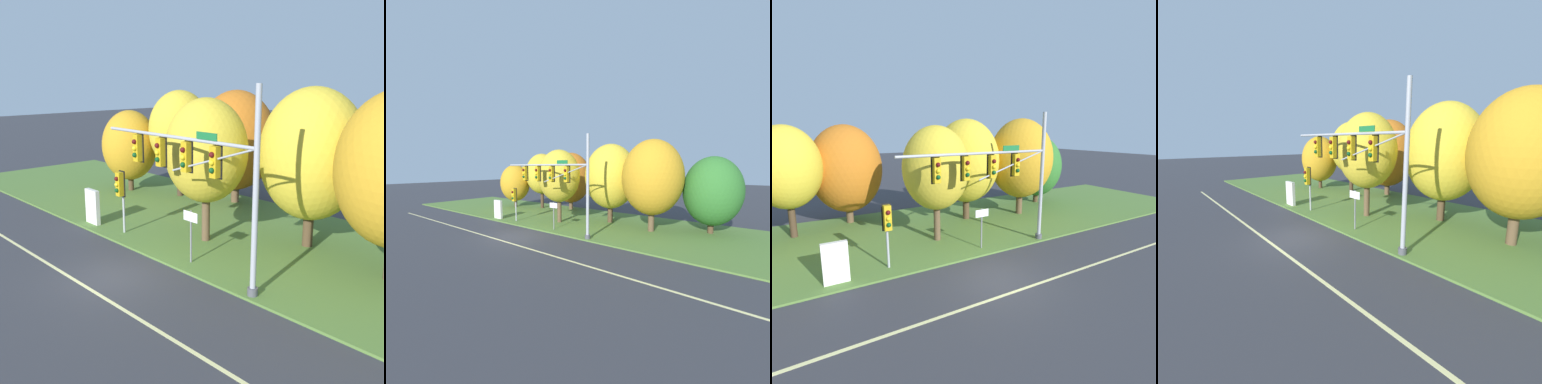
# 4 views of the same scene
# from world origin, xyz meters

# --- Properties ---
(ground_plane) EXTENTS (160.00, 160.00, 0.00)m
(ground_plane) POSITION_xyz_m (0.00, 0.00, 0.00)
(ground_plane) COLOR #333338
(lane_stripe) EXTENTS (36.00, 0.16, 0.01)m
(lane_stripe) POSITION_xyz_m (0.00, -1.20, 0.00)
(lane_stripe) COLOR beige
(lane_stripe) RESTS_ON ground
(grass_verge) EXTENTS (48.00, 11.50, 0.10)m
(grass_verge) POSITION_xyz_m (0.00, 8.25, 0.05)
(grass_verge) COLOR #517533
(grass_verge) RESTS_ON ground
(traffic_signal_mast) EXTENTS (9.17, 0.49, 7.69)m
(traffic_signal_mast) POSITION_xyz_m (2.22, 2.86, 4.53)
(traffic_signal_mast) COLOR #9EA0A5
(traffic_signal_mast) RESTS_ON grass_verge
(pedestrian_signal_near_kerb) EXTENTS (0.46, 0.55, 3.26)m
(pedestrian_signal_near_kerb) POSITION_xyz_m (-4.07, 3.44, 2.48)
(pedestrian_signal_near_kerb) COLOR #9EA0A5
(pedestrian_signal_near_kerb) RESTS_ON grass_verge
(route_sign_post) EXTENTS (0.85, 0.08, 2.33)m
(route_sign_post) POSITION_xyz_m (1.27, 3.38, 1.65)
(route_sign_post) COLOR slate
(route_sign_post) RESTS_ON grass_verge
(tree_nearest_road) EXTENTS (3.86, 3.86, 5.60)m
(tree_nearest_road) POSITION_xyz_m (-11.54, 9.39, 3.28)
(tree_nearest_road) COLOR #4C3823
(tree_nearest_road) RESTS_ON grass_verge
(tree_left_of_mast) EXTENTS (4.11, 4.11, 7.00)m
(tree_left_of_mast) POSITION_xyz_m (-8.01, 10.91, 4.51)
(tree_left_of_mast) COLOR #423021
(tree_left_of_mast) RESTS_ON grass_verge
(tree_behind_signpost) EXTENTS (4.97, 4.97, 7.07)m
(tree_behind_signpost) POSITION_xyz_m (-4.35, 12.38, 4.05)
(tree_behind_signpost) COLOR brown
(tree_behind_signpost) RESTS_ON grass_verge
(tree_mid_verge) EXTENTS (3.99, 3.99, 6.95)m
(tree_mid_verge) POSITION_xyz_m (-0.35, 5.87, 4.54)
(tree_mid_verge) COLOR brown
(tree_mid_verge) RESTS_ON grass_verge
(tree_tall_centre) EXTENTS (4.90, 4.90, 7.48)m
(tree_tall_centre) POSITION_xyz_m (3.51, 8.89, 4.50)
(tree_tall_centre) COLOR #4C3823
(tree_tall_centre) RESTS_ON grass_verge
(tree_right_far) EXTENTS (4.95, 4.95, 7.56)m
(tree_right_far) POSITION_xyz_m (7.99, 8.00, 4.55)
(tree_right_far) COLOR brown
(tree_right_far) RESTS_ON grass_verge
(tree_furthest_back) EXTENTS (4.42, 4.42, 6.16)m
(tree_furthest_back) POSITION_xyz_m (12.02, 10.34, 3.49)
(tree_furthest_back) COLOR #4C3823
(tree_furthest_back) RESTS_ON grass_verge
(info_kiosk) EXTENTS (1.10, 0.24, 1.90)m
(info_kiosk) POSITION_xyz_m (-6.51, 3.23, 1.04)
(info_kiosk) COLOR silver
(info_kiosk) RESTS_ON grass_verge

